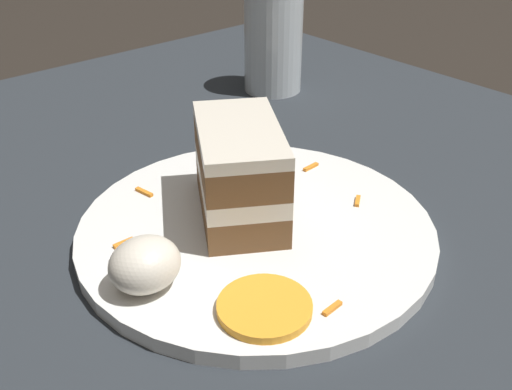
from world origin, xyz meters
TOP-DOWN VIEW (x-y plane):
  - ground_plane at (0.00, 0.00)m, footprint 6.00×6.00m
  - dining_table at (0.00, 0.00)m, footprint 1.01×1.17m
  - plate at (-0.03, -0.05)m, footprint 0.31×0.31m
  - cake_slice at (-0.03, -0.07)m, footprint 0.12×0.14m
  - cream_dollop at (0.09, -0.04)m, footprint 0.05×0.05m
  - orange_garnish at (0.04, 0.04)m, footprint 0.07×0.07m
  - carrot_shreds_scatter at (-0.03, -0.06)m, footprint 0.23×0.24m
  - drinking_glass at (-0.28, -0.30)m, footprint 0.08×0.08m

SIDE VIEW (x-z plane):
  - ground_plane at x=0.00m, z-range 0.00..0.00m
  - dining_table at x=0.00m, z-range 0.00..0.04m
  - plate at x=-0.03m, z-range 0.04..0.05m
  - carrot_shreds_scatter at x=-0.03m, z-range 0.05..0.05m
  - orange_garnish at x=0.04m, z-range 0.05..0.06m
  - cream_dollop at x=0.09m, z-range 0.05..0.09m
  - cake_slice at x=-0.03m, z-range 0.05..0.13m
  - drinking_glass at x=-0.28m, z-range 0.03..0.16m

